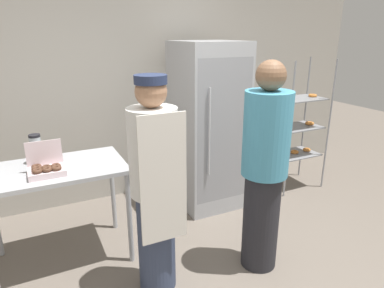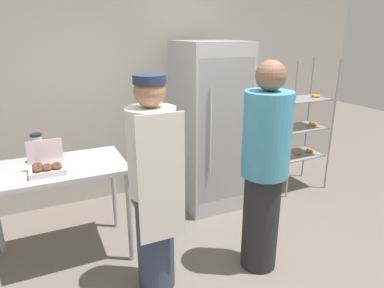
{
  "view_description": "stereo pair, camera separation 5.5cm",
  "coord_description": "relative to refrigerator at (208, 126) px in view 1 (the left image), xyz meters",
  "views": [
    {
      "loc": [
        -1.21,
        -1.7,
        1.95
      ],
      "look_at": [
        -0.01,
        0.76,
        1.05
      ],
      "focal_mm": 32.0,
      "sensor_mm": 36.0,
      "label": 1
    },
    {
      "loc": [
        -1.16,
        -1.72,
        1.95
      ],
      "look_at": [
        -0.01,
        0.76,
        1.05
      ],
      "focal_mm": 32.0,
      "sensor_mm": 36.0,
      "label": 2
    }
  ],
  "objects": [
    {
      "name": "donut_box",
      "position": [
        -1.74,
        -0.55,
        -0.0
      ],
      "size": [
        0.28,
        0.21,
        0.25
      ],
      "color": "silver",
      "rests_on": "prep_counter"
    },
    {
      "name": "refrigerator",
      "position": [
        0.0,
        0.0,
        0.0
      ],
      "size": [
        0.69,
        0.77,
        1.86
      ],
      "color": "#ADAFB5",
      "rests_on": "ground_plane"
    },
    {
      "name": "back_wall",
      "position": [
        -0.59,
        0.69,
        0.58
      ],
      "size": [
        6.4,
        0.12,
        3.02
      ],
      "primitive_type": "cube",
      "color": "#ADA89E",
      "rests_on": "ground_plane"
    },
    {
      "name": "baking_rack",
      "position": [
        1.23,
        -0.11,
        -0.13
      ],
      "size": [
        0.66,
        0.45,
        1.65
      ],
      "color": "#93969B",
      "rests_on": "ground_plane"
    },
    {
      "name": "blender_pitcher",
      "position": [
        -1.79,
        -0.24,
        0.06
      ],
      "size": [
        0.12,
        0.12,
        0.25
      ],
      "color": "black",
      "rests_on": "prep_counter"
    },
    {
      "name": "person_customer",
      "position": [
        -0.16,
        -1.24,
        -0.03
      ],
      "size": [
        0.37,
        0.37,
        1.76
      ],
      "color": "#232328",
      "rests_on": "ground_plane"
    },
    {
      "name": "person_baker",
      "position": [
        -1.05,
        -1.11,
        -0.06
      ],
      "size": [
        0.36,
        0.37,
        1.68
      ],
      "color": "#333D56",
      "rests_on": "ground_plane"
    },
    {
      "name": "prep_counter",
      "position": [
        -1.67,
        -0.41,
        -0.15
      ],
      "size": [
        1.13,
        0.69,
        0.88
      ],
      "color": "#ADAFB5",
      "rests_on": "ground_plane"
    }
  ]
}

